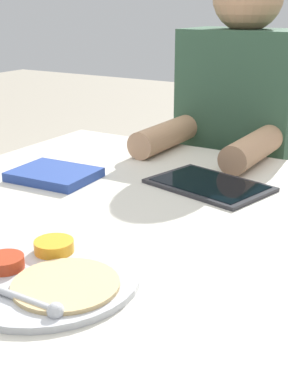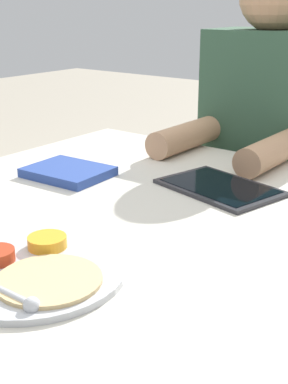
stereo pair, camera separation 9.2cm
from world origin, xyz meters
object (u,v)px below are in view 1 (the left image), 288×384
Objects in this scene: red_notebook at (54,175)px; person_diner at (236,184)px; tablet_device at (209,185)px; thali_tray at (47,275)px.

person_diner is (0.20, 0.57, -0.15)m from red_notebook.
person_diner reaches higher than tablet_device.
thali_tray is 0.98× the size of tablet_device.
red_notebook is (-0.29, 0.36, 0.00)m from thali_tray.
tablet_device is (0.31, 0.13, -0.00)m from red_notebook.
person_diner reaches higher than thali_tray.
thali_tray reaches higher than red_notebook.
person_diner reaches higher than red_notebook.
person_diner is (-0.09, 0.92, -0.15)m from thali_tray.
tablet_device is at bearing -75.77° from person_diner.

